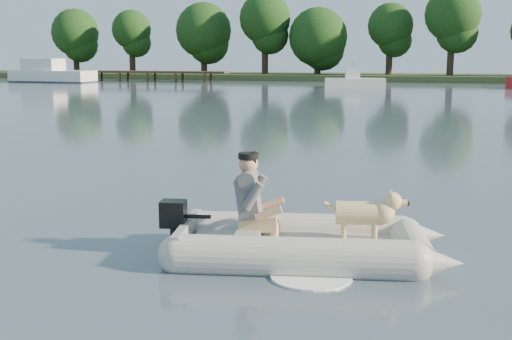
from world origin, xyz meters
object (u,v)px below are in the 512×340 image
(man, at_px, (250,194))
(motorboat, at_px, (355,76))
(dinghy, at_px, (306,211))
(dock, at_px, (142,76))
(dog, at_px, (359,217))
(cabin_cruiser, at_px, (52,70))

(man, xyz_separation_m, motorboat, (-4.14, 44.23, 0.15))
(dinghy, bearing_deg, dock, 107.58)
(man, distance_m, dog, 1.42)
(dinghy, xyz_separation_m, man, (-0.72, -0.07, 0.19))
(man, relative_size, motorboat, 0.23)
(dock, xyz_separation_m, motorboat, (22.19, -7.42, 0.43))
(motorboat, bearing_deg, man, -94.27)
(dog, height_order, motorboat, motorboat)
(dock, relative_size, dog, 18.67)
(dog, bearing_deg, cabin_cruiser, 116.62)
(dinghy, distance_m, man, 0.75)
(dinghy, height_order, man, man)
(dock, bearing_deg, motorboat, -18.50)
(dock, distance_m, cabin_cruiser, 8.59)
(dog, distance_m, cabin_cruiser, 58.60)
(man, height_order, cabin_cruiser, cabin_cruiser)
(dinghy, xyz_separation_m, cabin_cruiser, (-34.37, 47.15, 0.52))
(dock, height_order, man, man)
(dog, bearing_deg, motorboat, 87.04)
(dog, relative_size, cabin_cruiser, 0.11)
(dock, height_order, dinghy, dinghy)
(dinghy, relative_size, cabin_cruiser, 0.56)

